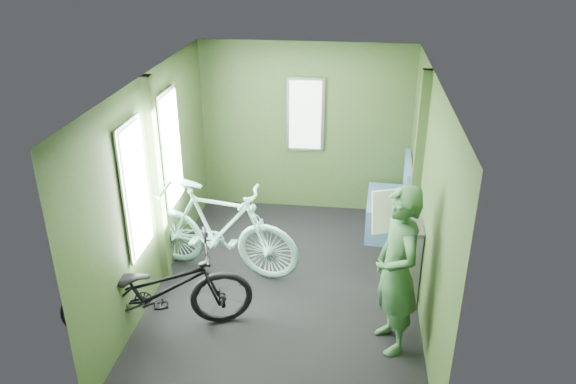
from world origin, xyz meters
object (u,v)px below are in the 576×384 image
(bicycle_mint, at_px, (222,271))
(passenger, at_px, (397,271))
(waste_box, at_px, (406,262))
(bicycle_black, at_px, (163,330))
(bench_seat, at_px, (389,210))

(bicycle_mint, relative_size, passenger, 1.14)
(bicycle_mint, distance_m, waste_box, 2.10)
(bicycle_black, relative_size, bicycle_mint, 0.97)
(passenger, bearing_deg, bench_seat, 159.25)
(bicycle_mint, xyz_separation_m, bench_seat, (1.93, 1.23, 0.29))
(bicycle_mint, xyz_separation_m, passenger, (1.87, -1.02, 0.82))
(bicycle_mint, distance_m, passenger, 2.28)
(bicycle_black, height_order, passenger, passenger)
(waste_box, relative_size, bench_seat, 0.88)
(passenger, height_order, bench_seat, passenger)
(bicycle_mint, xyz_separation_m, waste_box, (2.04, -0.23, 0.43))
(bicycle_mint, height_order, waste_box, waste_box)
(bicycle_mint, bearing_deg, bicycle_black, 174.05)
(bicycle_black, height_order, bicycle_mint, bicycle_mint)
(bicycle_black, distance_m, bicycle_mint, 1.15)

